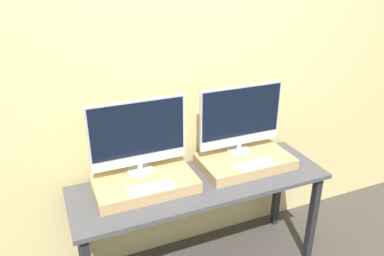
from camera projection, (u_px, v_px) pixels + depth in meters
name	position (u px, v px, depth m)	size (l,w,h in m)	color
wall_back	(181.00, 91.00, 2.62)	(8.00, 0.04, 2.60)	#DBC684
workbench	(201.00, 192.00, 2.58)	(1.76, 0.57, 0.77)	#47474C
wooden_riser_left	(145.00, 183.00, 2.44)	(0.66, 0.39, 0.08)	tan
monitor_left	(138.00, 135.00, 2.40)	(0.64, 0.18, 0.51)	#B2B2B7
keyboard_left	(150.00, 188.00, 2.31)	(0.29, 0.11, 0.01)	silver
wooden_riser_right	(245.00, 161.00, 2.71)	(0.66, 0.39, 0.08)	tan
monitor_right	(241.00, 118.00, 2.67)	(0.64, 0.18, 0.51)	#B2B2B7
keyboard_right	(255.00, 164.00, 2.58)	(0.29, 0.11, 0.01)	silver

